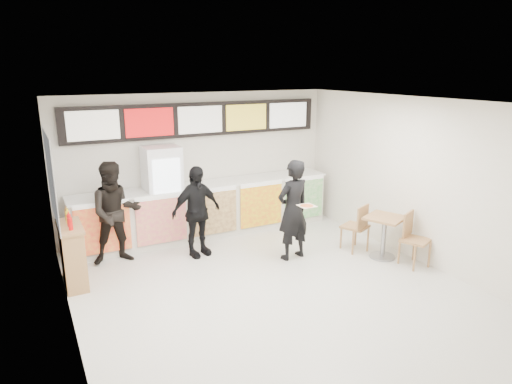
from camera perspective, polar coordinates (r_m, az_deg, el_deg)
floor at (r=7.39m, az=3.09°, el=-12.89°), size 7.00×7.00×0.00m
ceiling at (r=6.54m, az=3.47°, el=10.98°), size 7.00×7.00×0.00m
wall_back at (r=9.90m, az=-7.09°, el=3.56°), size 6.00×0.00×6.00m
wall_left at (r=5.95m, az=-22.58°, el=-5.43°), size 0.00×7.00×7.00m
wall_right at (r=8.69m, az=20.58°, el=1.06°), size 0.00×7.00×7.00m
service_counter at (r=9.76m, az=-6.08°, el=-2.20°), size 5.56×0.77×1.14m
menu_board at (r=9.67m, az=-7.09°, el=8.99°), size 5.50×0.14×0.70m
drinks_fridge at (r=9.37m, az=-11.51°, el=-0.43°), size 0.70×0.67×2.00m
mirror_panel at (r=8.25m, az=-24.29°, el=1.74°), size 0.01×2.00×1.50m
customer_main at (r=8.46m, az=4.65°, el=-2.26°), size 0.75×0.55×1.89m
customer_left at (r=8.65m, az=-17.14°, el=-2.52°), size 0.96×0.77×1.89m
customer_mid at (r=8.65m, az=-7.46°, el=-2.44°), size 1.09×0.63×1.75m
pizza_slice at (r=8.03m, az=6.37°, el=-1.68°), size 0.36×0.36×0.02m
cafe_table at (r=8.90m, az=15.73°, el=-4.52°), size 1.09×1.69×0.96m
condiment_ledge at (r=8.12m, az=-21.93°, el=-7.26°), size 0.37×0.92×1.23m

